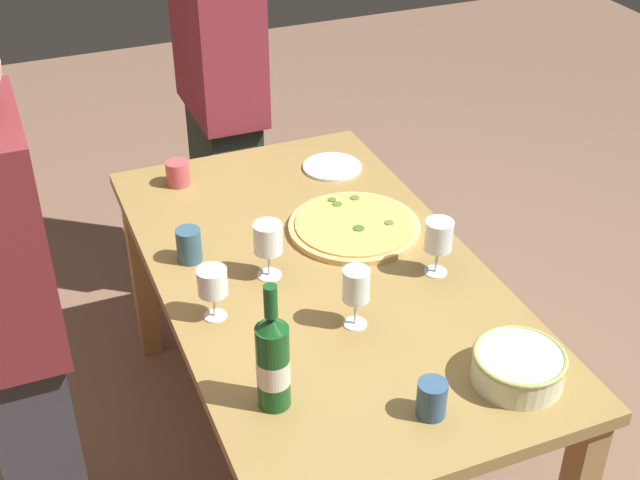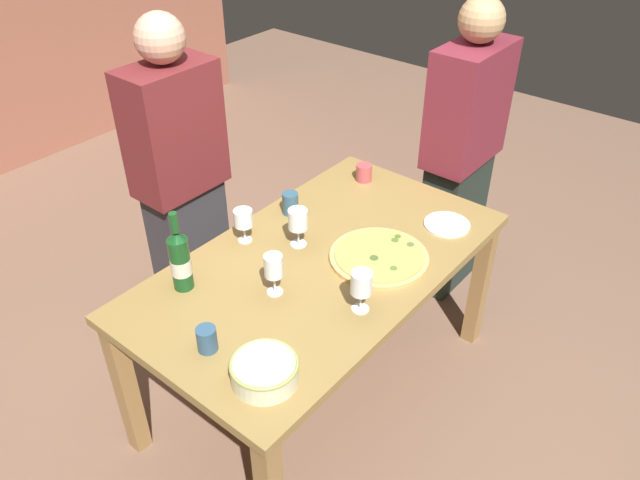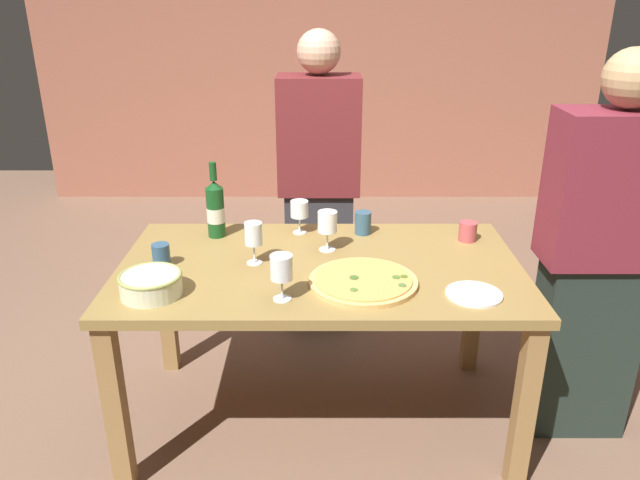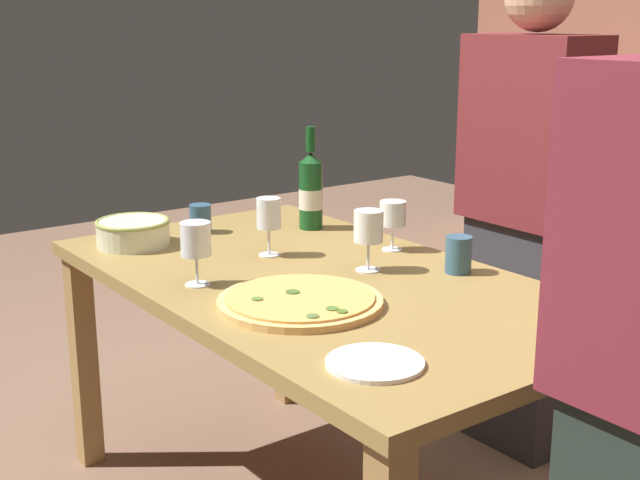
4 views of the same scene
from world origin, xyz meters
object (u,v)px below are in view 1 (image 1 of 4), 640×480
wine_glass_near_pizza (439,238)px  pizza (354,226)px  serving_bowl (519,366)px  wine_glass_by_bottle (356,288)px  dining_table (320,296)px  side_plate (332,167)px  cup_amber (178,173)px  wine_glass_far_left (213,284)px  person_host (222,107)px  cup_ceramic (189,245)px  wine_bottle (273,361)px  wine_glass_far_right (268,241)px  cup_spare (432,399)px  person_guest_left (12,326)px

wine_glass_near_pizza → pizza: bearing=22.4°
serving_bowl → wine_glass_by_bottle: wine_glass_by_bottle is taller
dining_table → side_plate: (0.55, -0.27, 0.10)m
wine_glass_by_bottle → cup_amber: wine_glass_by_bottle is taller
dining_table → cup_amber: bearing=21.1°
wine_glass_far_left → person_host: person_host is taller
cup_ceramic → person_host: bearing=-22.3°
wine_glass_by_bottle → cup_amber: bearing=14.9°
wine_glass_far_left → side_plate: wine_glass_far_left is taller
side_plate → person_host: (0.54, 0.23, 0.04)m
cup_amber → cup_ceramic: (-0.45, 0.08, 0.01)m
wine_bottle → cup_amber: bearing=-2.8°
pizza → side_plate: 0.40m
wine_glass_far_right → person_host: (1.06, -0.18, -0.07)m
wine_glass_far_left → wine_glass_far_right: (0.12, -0.19, 0.01)m
cup_ceramic → cup_spare: 0.89m
wine_glass_far_left → person_host: size_ratio=0.09×
wine_glass_far_left → cup_amber: size_ratio=1.79×
wine_bottle → side_plate: wine_bottle is taller
pizza → person_host: 0.94m
serving_bowl → side_plate: 1.16m
wine_glass_by_bottle → wine_glass_far_right: size_ratio=1.01×
wine_glass_far_left → cup_amber: 0.74m
dining_table → person_guest_left: (-0.01, 0.84, 0.15)m
wine_bottle → wine_glass_far_left: 0.37m
cup_amber → person_host: person_host is taller
pizza → side_plate: pizza is taller
wine_glass_by_bottle → wine_glass_far_right: 0.32m
dining_table → wine_glass_far_left: wine_glass_far_left is taller
person_host → wine_glass_far_left: bearing=-15.6°
pizza → wine_glass_near_pizza: wine_glass_near_pizza is taller
dining_table → wine_glass_far_left: size_ratio=10.66×
pizza → cup_spare: bearing=168.4°
pizza → wine_glass_far_left: bearing=116.0°
cup_amber → cup_spare: bearing=-168.2°
pizza → wine_bottle: bearing=142.1°
wine_glass_near_pizza → cup_spare: bearing=150.1°
wine_glass_by_bottle → cup_ceramic: bearing=35.3°
serving_bowl → wine_glass_by_bottle: (0.34, 0.27, 0.07)m
pizza → person_guest_left: person_guest_left is taller
serving_bowl → wine_bottle: bearing=75.5°
cup_amber → pizza: bearing=-138.4°
side_plate → person_guest_left: size_ratio=0.13×
wine_glass_far_left → cup_amber: (0.73, -0.09, -0.06)m
dining_table → pizza: 0.26m
wine_bottle → wine_glass_far_right: (0.49, -0.16, -0.01)m
wine_glass_far_left → cup_spare: wine_glass_far_left is taller
wine_bottle → wine_glass_by_bottle: size_ratio=1.95×
pizza → cup_ceramic: 0.51m
cup_ceramic → person_guest_left: 0.55m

